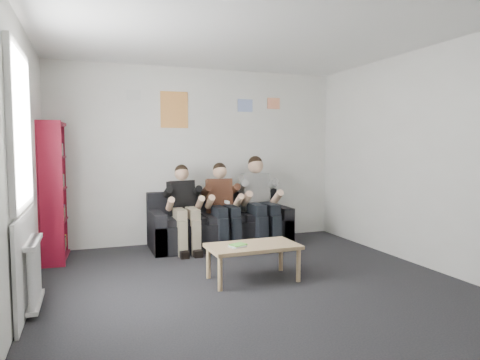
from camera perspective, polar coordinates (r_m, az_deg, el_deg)
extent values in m
plane|color=black|center=(4.61, 2.76, -14.43)|extent=(5.00, 5.00, 0.00)
plane|color=white|center=(4.52, 2.90, 19.96)|extent=(5.00, 5.00, 0.00)
plane|color=silver|center=(6.74, -5.36, 3.26)|extent=(4.50, 0.00, 4.50)
plane|color=silver|center=(2.27, 27.82, 0.30)|extent=(4.50, 0.00, 4.50)
plane|color=silver|center=(4.07, -27.89, 1.94)|extent=(0.00, 5.00, 5.00)
plane|color=silver|center=(5.62, 24.55, 2.63)|extent=(0.00, 5.00, 5.00)
cube|color=black|center=(6.50, -2.65, -7.00)|extent=(2.08, 0.85, 0.40)
cube|color=black|center=(6.75, -3.49, -3.12)|extent=(2.08, 0.19, 0.41)
cube|color=black|center=(6.28, -11.06, -6.70)|extent=(0.17, 0.85, 0.57)
cube|color=black|center=(6.82, 5.06, -5.74)|extent=(0.17, 0.85, 0.57)
cube|color=black|center=(6.39, -2.46, -4.97)|extent=(1.74, 0.59, 0.09)
cube|color=maroon|center=(6.09, -23.60, -1.42)|extent=(0.27, 0.82, 1.81)
cube|color=tan|center=(4.82, 1.73, -8.83)|extent=(1.01, 0.55, 0.04)
cylinder|color=tan|center=(4.53, -2.67, -12.37)|extent=(0.05, 0.05, 0.36)
cylinder|color=tan|center=(4.86, 7.79, -11.23)|extent=(0.05, 0.05, 0.36)
cylinder|color=tan|center=(4.94, -4.23, -10.92)|extent=(0.05, 0.05, 0.36)
cylinder|color=tan|center=(5.25, 5.48, -10.01)|extent=(0.05, 0.05, 0.36)
cube|color=silver|center=(4.70, -0.35, -8.84)|extent=(0.17, 0.12, 0.01)
cube|color=#65C646|center=(4.73, -0.25, -8.60)|extent=(0.17, 0.12, 0.01)
cube|color=black|center=(6.31, -7.82, -2.39)|extent=(0.37, 0.27, 0.52)
sphere|color=tan|center=(6.24, -7.78, 0.87)|extent=(0.20, 0.20, 0.20)
sphere|color=black|center=(6.26, -7.81, 1.17)|extent=(0.19, 0.19, 0.19)
cube|color=gray|center=(6.07, -7.26, -4.43)|extent=(0.33, 0.43, 0.14)
cube|color=gray|center=(5.93, -6.80, -7.69)|extent=(0.32, 0.13, 0.49)
cube|color=black|center=(5.92, -6.66, -9.68)|extent=(0.32, 0.24, 0.09)
cube|color=#542A1C|center=(6.46, -2.79, -2.14)|extent=(0.38, 0.28, 0.54)
sphere|color=tan|center=(6.39, -2.70, 1.14)|extent=(0.21, 0.21, 0.21)
sphere|color=black|center=(6.40, -2.74, 1.44)|extent=(0.20, 0.20, 0.20)
cube|color=black|center=(6.21, -2.01, -4.17)|extent=(0.34, 0.44, 0.14)
cube|color=black|center=(6.07, -1.40, -7.37)|extent=(0.32, 0.13, 0.49)
cube|color=black|center=(6.06, -1.22, -9.30)|extent=(0.32, 0.25, 0.10)
cube|color=white|center=(6.10, -1.74, -2.97)|extent=(0.04, 0.13, 0.04)
cube|color=white|center=(6.66, 1.95, -1.66)|extent=(0.43, 0.31, 0.60)
sphere|color=tan|center=(6.58, 2.10, 1.92)|extent=(0.24, 0.24, 0.24)
sphere|color=black|center=(6.60, 2.05, 2.25)|extent=(0.22, 0.22, 0.22)
cube|color=black|center=(6.39, 3.01, -3.86)|extent=(0.39, 0.49, 0.16)
cube|color=black|center=(6.23, 3.85, -7.07)|extent=(0.36, 0.15, 0.49)
cube|color=black|center=(6.21, 4.07, -8.91)|extent=(0.36, 0.28, 0.11)
cylinder|color=silver|center=(4.14, -26.13, -12.03)|extent=(0.06, 0.06, 0.60)
cylinder|color=silver|center=(4.21, -26.01, -11.73)|extent=(0.06, 0.06, 0.60)
cylinder|color=silver|center=(4.29, -25.89, -11.43)|extent=(0.06, 0.06, 0.60)
cylinder|color=silver|center=(4.37, -25.77, -11.15)|extent=(0.06, 0.06, 0.60)
cylinder|color=silver|center=(4.44, -25.66, -10.88)|extent=(0.06, 0.06, 0.60)
cylinder|color=silver|center=(4.52, -25.56, -10.61)|extent=(0.06, 0.06, 0.60)
cylinder|color=silver|center=(4.60, -25.46, -10.36)|extent=(0.06, 0.06, 0.60)
cylinder|color=silver|center=(4.67, -25.36, -10.11)|extent=(0.06, 0.06, 0.60)
cube|color=silver|center=(4.49, -25.59, -14.47)|extent=(0.10, 0.64, 0.04)
cube|color=silver|center=(4.34, -25.85, -7.45)|extent=(0.10, 0.64, 0.04)
cube|color=white|center=(4.27, -27.39, 6.09)|extent=(0.02, 1.00, 1.30)
cube|color=white|center=(4.34, -27.60, 15.09)|extent=(0.05, 1.12, 0.06)
cube|color=white|center=(4.29, -26.93, -3.01)|extent=(0.05, 1.12, 0.06)
cube|color=white|center=(4.39, -26.69, -9.76)|extent=(0.03, 1.30, 0.90)
cube|color=#CFCC49|center=(6.66, -8.76, 9.24)|extent=(0.42, 0.01, 0.55)
cube|color=#406CD9|center=(6.98, 0.68, 9.90)|extent=(0.25, 0.01, 0.20)
cube|color=#DF4580|center=(7.17, 4.49, 10.14)|extent=(0.22, 0.01, 0.18)
cube|color=silver|center=(6.59, -14.00, 10.96)|extent=(0.20, 0.01, 0.14)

